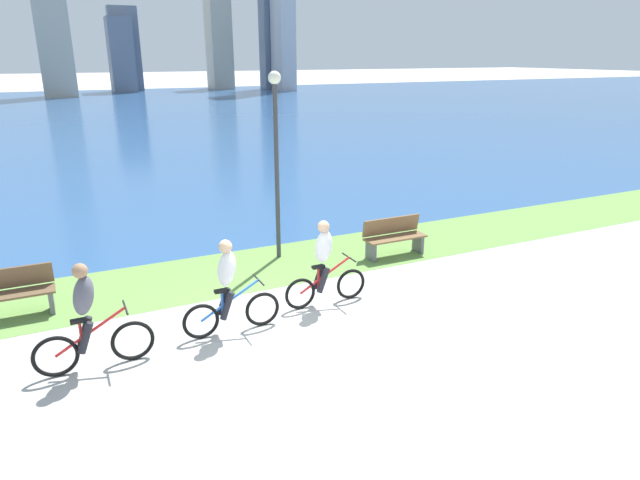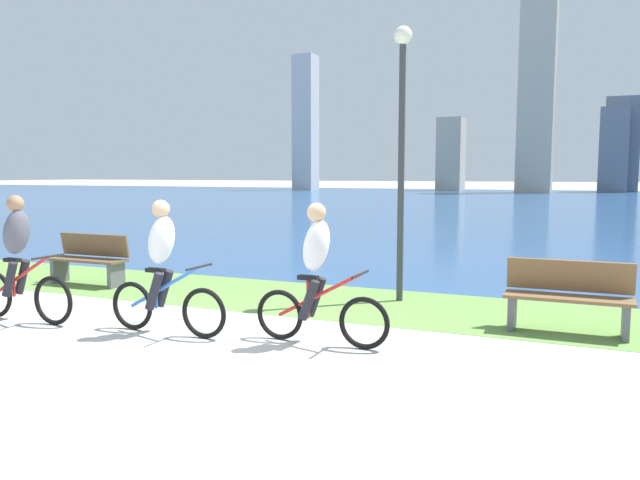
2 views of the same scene
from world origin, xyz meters
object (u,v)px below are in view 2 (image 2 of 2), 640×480
Objects in this scene: cyclist_trailing at (163,267)px; bench_near_path at (568,297)px; lamppost_tall at (402,125)px; cyclist_lead at (318,274)px; bench_far_along_path at (89,260)px; cyclist_distant_rear at (19,259)px.

bench_near_path is at bearing 23.82° from cyclist_trailing.
cyclist_trailing is 0.41× the size of lamppost_tall.
cyclist_trailing is (-1.92, -0.32, 0.00)m from cyclist_lead.
lamppost_tall reaches higher than bench_near_path.
bench_near_path is 1.00× the size of bench_far_along_path.
cyclist_lead is 4.15m from cyclist_distant_rear.
cyclist_trailing reaches higher than cyclist_lead.
bench_far_along_path is 5.97m from lamppost_tall.
lamppost_tall reaches higher than cyclist_trailing.
bench_far_along_path is (-5.29, 1.94, -0.38)m from cyclist_lead.
bench_near_path is at bearing 32.65° from cyclist_lead.
lamppost_tall reaches higher than cyclist_distant_rear.
cyclist_lead is 1.95m from cyclist_trailing.
bench_near_path is (2.64, 1.69, -0.38)m from cyclist_lead.
bench_far_along_path is at bearing -171.47° from lamppost_tall.
cyclist_distant_rear is at bearing -174.26° from cyclist_trailing.
cyclist_distant_rear is (-4.11, -0.54, 0.01)m from cyclist_lead.
lamppost_tall is (-2.46, 1.07, 2.25)m from bench_near_path.
cyclist_distant_rear is at bearing -142.40° from lamppost_tall.
bench_near_path is at bearing -23.46° from lamppost_tall.
cyclist_distant_rear reaches higher than cyclist_trailing.
cyclist_distant_rear is at bearing -172.49° from cyclist_lead.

